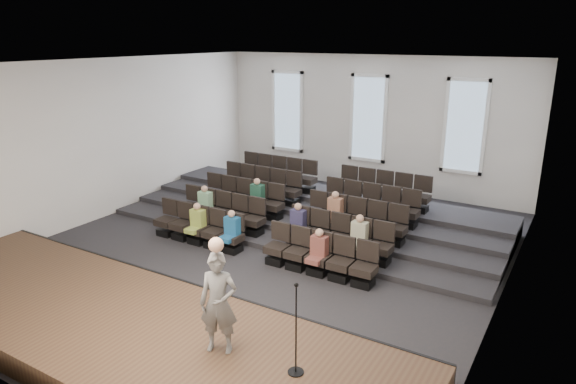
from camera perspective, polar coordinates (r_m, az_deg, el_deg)
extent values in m
plane|color=black|center=(14.23, -2.43, -6.42)|extent=(14.00, 14.00, 0.00)
cube|color=white|center=(13.07, -2.71, 14.17)|extent=(12.00, 14.00, 0.02)
cube|color=silver|center=(19.55, 8.95, 7.53)|extent=(12.00, 0.04, 5.00)
cube|color=silver|center=(8.78, -28.87, -6.30)|extent=(12.00, 0.04, 5.00)
cube|color=silver|center=(17.43, -19.39, 5.62)|extent=(0.04, 14.00, 5.00)
cube|color=silver|center=(11.39, 23.62, -0.55)|extent=(0.04, 14.00, 5.00)
cube|color=#3F2C1B|center=(10.72, -18.08, -14.22)|extent=(11.80, 3.60, 0.50)
cube|color=black|center=(11.77, -11.54, -10.72)|extent=(11.80, 0.06, 0.52)
cube|color=black|center=(16.05, 2.14, -3.34)|extent=(11.80, 4.80, 0.15)
cube|color=black|center=(16.46, 3.03, -2.55)|extent=(11.80, 3.75, 0.30)
cube|color=black|center=(16.88, 3.87, -1.79)|extent=(11.80, 2.70, 0.45)
cube|color=black|center=(17.30, 4.67, -1.07)|extent=(11.80, 1.65, 0.60)
cube|color=black|center=(15.61, -13.32, -4.31)|extent=(0.47, 0.43, 0.20)
cube|color=black|center=(15.50, -13.40, -3.25)|extent=(0.55, 0.50, 0.19)
cube|color=black|center=(15.51, -12.97, -1.60)|extent=(0.55, 0.08, 0.50)
cube|color=black|center=(15.22, -11.69, -4.77)|extent=(0.47, 0.43, 0.20)
cube|color=black|center=(15.11, -11.76, -3.68)|extent=(0.55, 0.50, 0.19)
cube|color=black|center=(15.11, -11.32, -1.99)|extent=(0.55, 0.08, 0.50)
cube|color=black|center=(14.84, -9.97, -5.24)|extent=(0.47, 0.43, 0.20)
cube|color=black|center=(14.73, -10.03, -4.12)|extent=(0.55, 0.50, 0.19)
cube|color=black|center=(14.73, -9.58, -2.39)|extent=(0.55, 0.08, 0.50)
cube|color=black|center=(14.48, -8.15, -5.73)|extent=(0.47, 0.43, 0.20)
cube|color=black|center=(14.36, -8.21, -4.59)|extent=(0.55, 0.50, 0.19)
cube|color=black|center=(14.37, -7.75, -2.81)|extent=(0.55, 0.08, 0.50)
cube|color=black|center=(14.13, -6.25, -6.24)|extent=(0.47, 0.43, 0.20)
cube|color=black|center=(14.01, -6.29, -5.08)|extent=(0.55, 0.50, 0.19)
cube|color=black|center=(14.02, -5.83, -3.25)|extent=(0.55, 0.08, 0.50)
cube|color=black|center=(13.37, -1.24, -7.54)|extent=(0.47, 0.43, 0.20)
cube|color=black|center=(13.24, -1.24, -6.32)|extent=(0.55, 0.50, 0.19)
cube|color=black|center=(13.25, -0.77, -4.39)|extent=(0.55, 0.08, 0.50)
cube|color=black|center=(13.09, 1.01, -8.11)|extent=(0.47, 0.43, 0.20)
cube|color=black|center=(12.96, 1.02, -6.87)|extent=(0.55, 0.50, 0.19)
cube|color=black|center=(12.97, 1.49, -4.89)|extent=(0.55, 0.08, 0.50)
cube|color=black|center=(12.83, 3.36, -8.68)|extent=(0.47, 0.43, 0.20)
cube|color=black|center=(12.70, 3.38, -7.42)|extent=(0.55, 0.50, 0.19)
cube|color=black|center=(12.71, 3.86, -5.40)|extent=(0.55, 0.08, 0.50)
cube|color=black|center=(12.59, 5.81, -9.26)|extent=(0.47, 0.43, 0.20)
cube|color=black|center=(12.46, 5.85, -7.98)|extent=(0.55, 0.50, 0.19)
cube|color=black|center=(12.47, 6.32, -5.92)|extent=(0.55, 0.08, 0.50)
cube|color=black|center=(12.38, 8.35, -9.85)|extent=(0.47, 0.43, 0.20)
cube|color=black|center=(12.25, 8.41, -8.55)|extent=(0.55, 0.50, 0.19)
cube|color=black|center=(12.25, 8.88, -6.45)|extent=(0.55, 0.08, 0.50)
cube|color=black|center=(16.27, -10.80, -2.70)|extent=(0.47, 0.43, 0.20)
cube|color=black|center=(16.17, -10.86, -1.67)|extent=(0.55, 0.50, 0.19)
cube|color=black|center=(16.19, -10.45, -0.09)|extent=(0.55, 0.08, 0.50)
cube|color=black|center=(15.89, -9.18, -3.09)|extent=(0.47, 0.43, 0.20)
cube|color=black|center=(15.79, -9.23, -2.04)|extent=(0.55, 0.50, 0.19)
cube|color=black|center=(15.82, -8.81, -0.42)|extent=(0.55, 0.08, 0.50)
cube|color=black|center=(15.53, -7.48, -3.50)|extent=(0.47, 0.43, 0.20)
cube|color=black|center=(15.43, -7.52, -2.42)|extent=(0.55, 0.50, 0.19)
cube|color=black|center=(15.45, -7.10, -0.77)|extent=(0.55, 0.08, 0.50)
cube|color=black|center=(15.19, -5.69, -3.92)|extent=(0.47, 0.43, 0.20)
cube|color=black|center=(15.08, -5.73, -2.82)|extent=(0.55, 0.50, 0.19)
cube|color=black|center=(15.11, -5.30, -1.13)|extent=(0.55, 0.08, 0.50)
cube|color=black|center=(14.86, -3.83, -4.36)|extent=(0.47, 0.43, 0.20)
cube|color=black|center=(14.75, -3.85, -3.24)|extent=(0.55, 0.50, 0.19)
cube|color=black|center=(14.77, -3.42, -1.51)|extent=(0.55, 0.08, 0.50)
cube|color=black|center=(14.13, 1.04, -5.47)|extent=(0.47, 0.43, 0.20)
cube|color=black|center=(14.02, 1.04, -4.30)|extent=(0.55, 0.50, 0.19)
cube|color=black|center=(14.05, 1.48, -2.48)|extent=(0.55, 0.08, 0.50)
cube|color=black|center=(13.87, 3.20, -5.95)|extent=(0.47, 0.43, 0.20)
cube|color=black|center=(13.75, 3.22, -4.77)|extent=(0.55, 0.50, 0.19)
cube|color=black|center=(13.78, 3.65, -2.90)|extent=(0.55, 0.08, 0.50)
cube|color=black|center=(13.62, 5.44, -6.44)|extent=(0.47, 0.43, 0.20)
cube|color=black|center=(13.50, 5.48, -5.24)|extent=(0.55, 0.50, 0.19)
cube|color=black|center=(13.53, 5.91, -3.34)|extent=(0.55, 0.08, 0.50)
cube|color=black|center=(13.40, 7.77, -6.94)|extent=(0.47, 0.43, 0.20)
cube|color=black|center=(13.28, 7.82, -5.72)|extent=(0.55, 0.50, 0.19)
cube|color=black|center=(13.31, 8.25, -3.78)|extent=(0.55, 0.08, 0.50)
cube|color=black|center=(13.20, 10.17, -7.44)|extent=(0.47, 0.43, 0.20)
cube|color=black|center=(13.08, 10.24, -6.21)|extent=(0.55, 0.50, 0.19)
cube|color=black|center=(13.11, 10.67, -4.24)|extent=(0.55, 0.08, 0.50)
cube|color=black|center=(16.97, -8.49, -1.22)|extent=(0.47, 0.42, 0.20)
cube|color=black|center=(16.88, -8.54, -0.22)|extent=(0.55, 0.50, 0.19)
cube|color=black|center=(16.92, -8.15, 1.29)|extent=(0.55, 0.08, 0.50)
cube|color=black|center=(16.61, -6.89, -1.55)|extent=(0.47, 0.42, 0.20)
cube|color=black|center=(16.51, -6.92, -0.53)|extent=(0.55, 0.50, 0.19)
cube|color=black|center=(16.56, -6.53, 1.01)|extent=(0.55, 0.08, 0.50)
cube|color=black|center=(16.26, -5.21, -1.91)|extent=(0.47, 0.42, 0.20)
cube|color=black|center=(16.17, -5.24, -0.87)|extent=(0.55, 0.50, 0.19)
cube|color=black|center=(16.21, -4.84, 0.71)|extent=(0.55, 0.08, 0.50)
cube|color=black|center=(15.94, -3.46, -2.27)|extent=(0.47, 0.42, 0.20)
cube|color=black|center=(15.84, -3.48, -1.21)|extent=(0.55, 0.50, 0.19)
cube|color=black|center=(15.88, -3.08, 0.40)|extent=(0.55, 0.08, 0.50)
cube|color=black|center=(15.62, -1.64, -2.65)|extent=(0.47, 0.42, 0.20)
cube|color=black|center=(15.52, -1.65, -1.57)|extent=(0.55, 0.50, 0.19)
cube|color=black|center=(15.56, -1.25, 0.07)|extent=(0.55, 0.08, 0.50)
cube|color=black|center=(14.94, 3.06, -3.61)|extent=(0.47, 0.42, 0.20)
cube|color=black|center=(14.83, 3.08, -2.49)|extent=(0.55, 0.50, 0.19)
cube|color=black|center=(14.87, 3.48, -0.77)|extent=(0.55, 0.08, 0.50)
cube|color=black|center=(14.68, 5.13, -4.03)|extent=(0.47, 0.42, 0.20)
cube|color=black|center=(14.58, 5.16, -2.89)|extent=(0.55, 0.50, 0.19)
cube|color=black|center=(14.62, 5.57, -1.14)|extent=(0.55, 0.08, 0.50)
cube|color=black|center=(14.45, 7.27, -4.45)|extent=(0.47, 0.42, 0.20)
cube|color=black|center=(14.34, 7.32, -3.30)|extent=(0.55, 0.50, 0.19)
cube|color=black|center=(14.39, 7.72, -1.52)|extent=(0.55, 0.08, 0.50)
cube|color=black|center=(14.24, 9.48, -4.88)|extent=(0.47, 0.42, 0.20)
cube|color=black|center=(14.13, 9.54, -3.72)|extent=(0.55, 0.50, 0.19)
cube|color=black|center=(14.18, 9.94, -1.90)|extent=(0.55, 0.08, 0.50)
cube|color=black|center=(14.06, 11.76, -5.32)|extent=(0.47, 0.42, 0.20)
cube|color=black|center=(13.94, 11.84, -4.14)|extent=(0.55, 0.50, 0.19)
cube|color=black|center=(13.99, 12.23, -2.30)|extent=(0.55, 0.08, 0.50)
cube|color=black|center=(17.71, -6.37, 0.15)|extent=(0.47, 0.42, 0.20)
cube|color=black|center=(17.62, -6.40, 1.12)|extent=(0.55, 0.50, 0.19)
cube|color=black|center=(17.67, -6.04, 2.56)|extent=(0.55, 0.08, 0.50)
cube|color=black|center=(17.36, -4.79, -0.14)|extent=(0.47, 0.42, 0.20)
cube|color=black|center=(17.27, -4.82, 0.84)|extent=(0.55, 0.50, 0.19)
cube|color=black|center=(17.33, -4.45, 2.31)|extent=(0.55, 0.08, 0.50)
cube|color=black|center=(17.03, -3.15, -0.45)|extent=(0.47, 0.42, 0.20)
cube|color=black|center=(16.94, -3.17, 0.55)|extent=(0.55, 0.50, 0.19)
cube|color=black|center=(17.00, -2.79, 2.05)|extent=(0.55, 0.08, 0.50)
cube|color=black|center=(16.72, -1.44, -0.77)|extent=(0.47, 0.42, 0.20)
cube|color=black|center=(16.62, -1.45, 0.25)|extent=(0.55, 0.50, 0.19)
cube|color=black|center=(16.68, -1.08, 1.77)|extent=(0.55, 0.08, 0.50)
cube|color=black|center=(16.42, 0.32, -1.10)|extent=(0.47, 0.42, 0.20)
cube|color=black|center=(16.32, 0.33, -0.07)|extent=(0.55, 0.50, 0.19)
cube|color=black|center=(16.38, 0.70, 1.49)|extent=(0.55, 0.08, 0.50)
cube|color=black|center=(15.77, 4.86, -1.94)|extent=(0.47, 0.42, 0.20)
cube|color=black|center=(15.67, 4.89, -0.87)|extent=(0.55, 0.50, 0.19)
cube|color=black|center=(15.73, 5.27, 0.76)|extent=(0.55, 0.08, 0.50)
cube|color=black|center=(15.53, 6.85, -2.30)|extent=(0.47, 0.42, 0.20)
cube|color=black|center=(15.43, 6.89, -1.22)|extent=(0.55, 0.50, 0.19)
cube|color=black|center=(15.49, 7.26, 0.43)|extent=(0.55, 0.08, 0.50)
cube|color=black|center=(15.31, 8.89, -2.68)|extent=(0.47, 0.42, 0.20)
cube|color=black|center=(15.21, 8.95, -1.58)|extent=(0.55, 0.50, 0.19)
cube|color=black|center=(15.27, 9.32, 0.10)|extent=(0.55, 0.08, 0.50)
cube|color=black|center=(15.11, 11.00, -3.05)|extent=(0.47, 0.42, 0.20)
cube|color=black|center=(15.01, 11.06, -1.94)|extent=(0.55, 0.50, 0.19)
cube|color=black|center=(15.07, 11.43, -0.24)|extent=(0.55, 0.08, 0.50)
cube|color=black|center=(14.94, 13.15, -3.44)|extent=(0.47, 0.42, 0.20)
cube|color=black|center=(14.83, 13.23, -2.32)|extent=(0.55, 0.50, 0.19)
cube|color=black|center=(14.90, 13.59, -0.59)|extent=(0.55, 0.08, 0.50)
cube|color=black|center=(18.47, -4.42, 1.41)|extent=(0.47, 0.42, 0.20)
cube|color=black|center=(18.39, -4.44, 2.34)|extent=(0.55, 0.50, 0.19)
cube|color=black|center=(18.46, -4.10, 3.71)|extent=(0.55, 0.08, 0.50)
cube|color=black|center=(18.14, -2.87, 1.15)|extent=(0.47, 0.42, 0.20)
cube|color=black|center=(18.06, -2.89, 2.09)|extent=(0.55, 0.50, 0.19)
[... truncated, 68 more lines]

